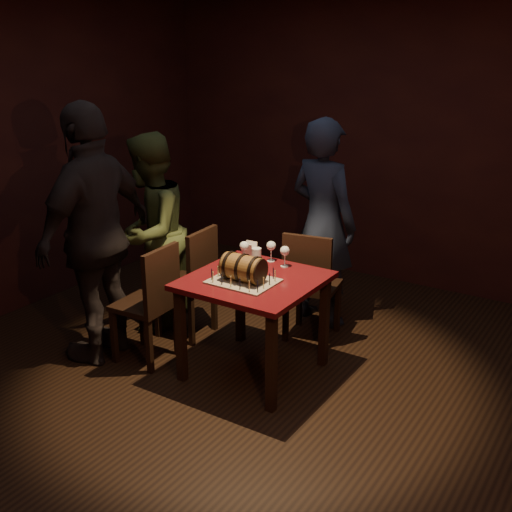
% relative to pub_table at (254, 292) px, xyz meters
% --- Properties ---
extents(room_shell, '(5.04, 5.04, 2.80)m').
position_rel_pub_table_xyz_m(room_shell, '(0.04, -0.12, 0.76)').
color(room_shell, black).
rests_on(room_shell, ground).
extents(pub_table, '(0.90, 0.90, 0.75)m').
position_rel_pub_table_xyz_m(pub_table, '(0.00, 0.00, 0.00)').
color(pub_table, '#440B10').
rests_on(pub_table, ground).
extents(cake_board, '(0.45, 0.35, 0.01)m').
position_rel_pub_table_xyz_m(cake_board, '(-0.02, -0.11, 0.12)').
color(cake_board, gray).
rests_on(cake_board, pub_table).
extents(barrel_cake, '(0.35, 0.20, 0.20)m').
position_rel_pub_table_xyz_m(barrel_cake, '(-0.02, -0.11, 0.22)').
color(barrel_cake, brown).
rests_on(barrel_cake, cake_board).
extents(birthday_candles, '(0.40, 0.30, 0.09)m').
position_rel_pub_table_xyz_m(birthday_candles, '(-0.02, -0.11, 0.16)').
color(birthday_candles, '#FFF798').
rests_on(birthday_candles, cake_board).
extents(wine_glass_left, '(0.07, 0.07, 0.16)m').
position_rel_pub_table_xyz_m(wine_glass_left, '(-0.26, 0.26, 0.23)').
color(wine_glass_left, silver).
rests_on(wine_glass_left, pub_table).
extents(wine_glass_mid, '(0.07, 0.07, 0.16)m').
position_rel_pub_table_xyz_m(wine_glass_mid, '(-0.09, 0.37, 0.23)').
color(wine_glass_mid, silver).
rests_on(wine_glass_mid, pub_table).
extents(wine_glass_right, '(0.07, 0.07, 0.16)m').
position_rel_pub_table_xyz_m(wine_glass_right, '(0.06, 0.33, 0.23)').
color(wine_glass_right, silver).
rests_on(wine_glass_right, pub_table).
extents(pint_of_ale, '(0.07, 0.07, 0.15)m').
position_rel_pub_table_xyz_m(pint_of_ale, '(-0.11, 0.20, 0.18)').
color(pint_of_ale, silver).
rests_on(pint_of_ale, pub_table).
extents(menu_card, '(0.10, 0.05, 0.13)m').
position_rel_pub_table_xyz_m(menu_card, '(-0.26, 0.33, 0.17)').
color(menu_card, white).
rests_on(menu_card, pub_table).
extents(chair_back, '(0.46, 0.46, 0.93)m').
position_rel_pub_table_xyz_m(chair_back, '(0.09, 0.68, -0.12)').
color(chair_back, black).
rests_on(chair_back, ground).
extents(chair_left_rear, '(0.42, 0.42, 0.93)m').
position_rel_pub_table_xyz_m(chair_left_rear, '(-0.76, 0.25, -0.12)').
color(chair_left_rear, black).
rests_on(chair_left_rear, ground).
extents(chair_left_front, '(0.42, 0.42, 0.93)m').
position_rel_pub_table_xyz_m(chair_left_front, '(-0.74, -0.27, -0.12)').
color(chair_left_front, black).
rests_on(chair_left_front, ground).
extents(person_back, '(0.72, 0.55, 1.77)m').
position_rel_pub_table_xyz_m(person_back, '(-0.02, 1.10, 0.25)').
color(person_back, '#192033').
rests_on(person_back, ground).
extents(person_left_rear, '(0.85, 0.96, 1.66)m').
position_rel_pub_table_xyz_m(person_left_rear, '(-1.19, 0.24, 0.19)').
color(person_left_rear, '#394422').
rests_on(person_left_rear, ground).
extents(person_left_front, '(0.58, 1.19, 1.97)m').
position_rel_pub_table_xyz_m(person_left_front, '(-1.15, -0.39, 0.34)').
color(person_left_front, black).
rests_on(person_left_front, ground).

